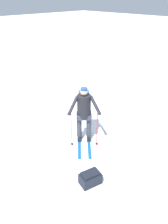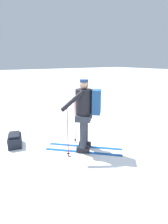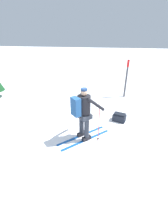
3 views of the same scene
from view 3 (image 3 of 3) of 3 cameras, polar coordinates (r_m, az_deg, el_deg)
ground_plane at (r=4.92m, az=4.99°, el=-10.82°), size 80.00×80.00×0.00m
skier at (r=4.49m, az=-0.31°, el=0.39°), size 1.60×1.54×1.70m
dropped_backpack at (r=6.03m, az=13.30°, el=-2.01°), size 0.43×0.55×0.33m
trail_marker at (r=8.28m, az=15.90°, el=12.96°), size 0.11×0.11×1.94m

